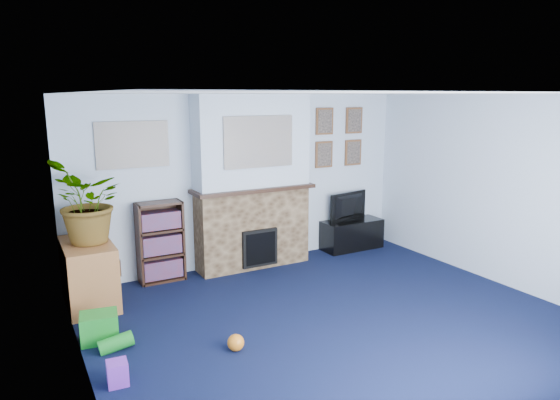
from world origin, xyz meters
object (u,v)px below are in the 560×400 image
television (352,207)px  sideboard (89,275)px  tv_stand (352,235)px  bookshelf (160,243)px

television → sideboard: bearing=-6.0°
tv_stand → sideboard: (-3.96, -0.28, 0.12)m
tv_stand → bookshelf: (-3.02, 0.08, 0.28)m
television → bookshelf: bearing=-11.4°
bookshelf → tv_stand: bearing=-1.4°
sideboard → television: bearing=4.3°
tv_stand → sideboard: 3.97m
television → sideboard: television is taller
tv_stand → bookshelf: size_ratio=0.92×
bookshelf → television: bearing=-1.1°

